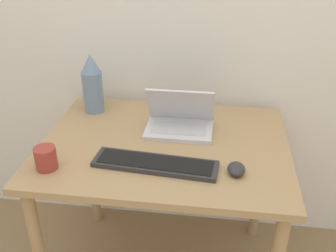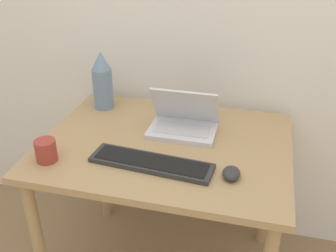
% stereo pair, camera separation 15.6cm
% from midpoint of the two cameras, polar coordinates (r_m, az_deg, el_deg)
% --- Properties ---
extents(wall_back, '(6.00, 0.05, 2.50)m').
position_cam_midpoint_polar(wall_back, '(1.90, 5.75, 17.33)').
color(wall_back, white).
rests_on(wall_back, ground_plane).
extents(desk, '(1.03, 0.79, 0.77)m').
position_cam_midpoint_polar(desk, '(1.70, 2.29, -5.44)').
color(desk, tan).
rests_on(desk, ground_plane).
extents(laptop, '(0.29, 0.20, 0.20)m').
position_cam_midpoint_polar(laptop, '(1.72, 4.86, 0.58)').
color(laptop, silver).
rests_on(laptop, desk).
extents(keyboard, '(0.48, 0.16, 0.02)m').
position_cam_midpoint_polar(keyboard, '(1.49, 0.55, -5.46)').
color(keyboard, '#2D2D2D').
rests_on(keyboard, desk).
extents(mouse, '(0.07, 0.09, 0.04)m').
position_cam_midpoint_polar(mouse, '(1.46, 12.25, -6.82)').
color(mouse, '#2D2D2D').
rests_on(mouse, desk).
extents(vase, '(0.10, 0.10, 0.28)m').
position_cam_midpoint_polar(vase, '(1.90, -7.21, 6.45)').
color(vase, slate).
rests_on(vase, desk).
extents(mug, '(0.08, 0.08, 0.09)m').
position_cam_midpoint_polar(mug, '(1.55, -14.59, -3.57)').
color(mug, '#9E382D').
rests_on(mug, desk).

